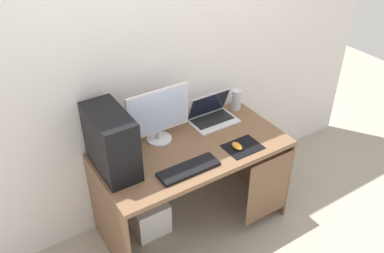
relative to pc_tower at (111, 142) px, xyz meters
name	(u,v)px	position (x,y,z in m)	size (l,w,h in m)	color
ground_plane	(192,222)	(0.55, -0.09, -0.96)	(8.00, 8.00, 0.00)	#9E9384
wall_back	(163,56)	(0.56, 0.30, 0.34)	(4.00, 0.05, 2.60)	silver
desk	(195,165)	(0.57, -0.10, -0.37)	(1.37, 0.69, 0.75)	brown
pc_tower	(111,142)	(0.00, 0.00, 0.00)	(0.22, 0.44, 0.43)	black
monitor	(159,115)	(0.41, 0.12, 0.00)	(0.47, 0.18, 0.41)	silver
laptop	(212,115)	(0.88, 0.13, -0.17)	(0.36, 0.24, 0.23)	silver
speaker	(236,100)	(1.14, 0.17, -0.13)	(0.08, 0.08, 0.17)	#B7BCC6
keyboard	(189,169)	(0.40, -0.29, -0.20)	(0.42, 0.14, 0.02)	black
mousepad	(243,147)	(0.86, -0.28, -0.21)	(0.26, 0.20, 0.01)	black
mouse_left	(237,146)	(0.81, -0.27, -0.19)	(0.06, 0.10, 0.03)	orange
subwoofer	(148,215)	(0.23, 0.05, -0.83)	(0.27, 0.27, 0.27)	white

